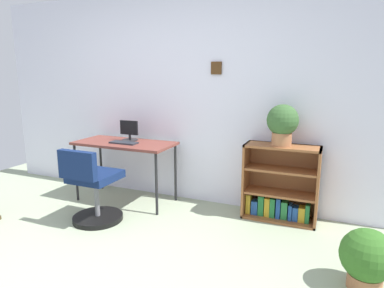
# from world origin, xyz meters

# --- Properties ---
(wall_back) EXTENTS (5.20, 0.12, 2.48)m
(wall_back) POSITION_xyz_m (0.00, 2.15, 1.24)
(wall_back) COLOR silver
(wall_back) RESTS_ON ground_plane
(desk) EXTENTS (1.19, 0.55, 0.73)m
(desk) POSITION_xyz_m (-0.50, 1.74, 0.67)
(desk) COLOR brown
(desk) RESTS_ON ground_plane
(monitor) EXTENTS (0.24, 0.19, 0.24)m
(monitor) POSITION_xyz_m (-0.50, 1.84, 0.84)
(monitor) COLOR #262628
(monitor) RESTS_ON desk
(keyboard) EXTENTS (0.33, 0.13, 0.02)m
(keyboard) POSITION_xyz_m (-0.47, 1.67, 0.74)
(keyboard) COLOR #252830
(keyboard) RESTS_ON desk
(office_chair) EXTENTS (0.52, 0.55, 0.81)m
(office_chair) POSITION_xyz_m (-0.46, 1.08, 0.35)
(office_chair) COLOR black
(office_chair) RESTS_ON ground_plane
(bookshelf_low) EXTENTS (0.76, 0.30, 0.81)m
(bookshelf_low) POSITION_xyz_m (1.30, 1.95, 0.34)
(bookshelf_low) COLOR brown
(bookshelf_low) RESTS_ON ground_plane
(potted_plant_on_shelf) EXTENTS (0.32, 0.32, 0.42)m
(potted_plant_on_shelf) POSITION_xyz_m (1.29, 1.90, 1.04)
(potted_plant_on_shelf) COLOR #9E6642
(potted_plant_on_shelf) RESTS_ON bookshelf_low
(potted_plant_floor) EXTENTS (0.38, 0.38, 0.45)m
(potted_plant_floor) POSITION_xyz_m (2.06, 0.96, 0.24)
(potted_plant_floor) COLOR #9E6642
(potted_plant_floor) RESTS_ON ground_plane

